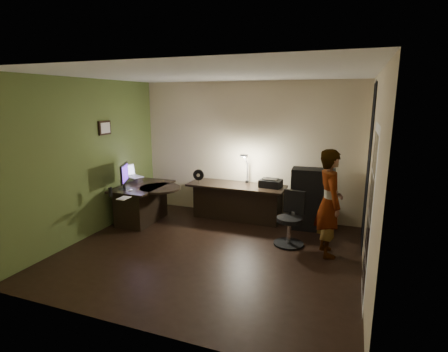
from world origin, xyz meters
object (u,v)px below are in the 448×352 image
(desk_left, at_px, (143,204))
(person, at_px, (329,203))
(desk_right, at_px, (236,202))
(monitor, at_px, (124,180))
(cabinet, at_px, (312,199))
(office_chair, at_px, (290,219))

(desk_left, relative_size, person, 0.77)
(desk_right, distance_m, person, 2.13)
(desk_right, xyz_separation_m, monitor, (-1.83, -1.08, 0.53))
(desk_left, relative_size, monitor, 2.38)
(cabinet, bearing_deg, desk_left, -170.15)
(desk_left, distance_m, monitor, 0.65)
(desk_left, height_order, desk_right, desk_left)
(cabinet, bearing_deg, desk_right, 176.75)
(cabinet, relative_size, office_chair, 1.28)
(office_chair, distance_m, person, 0.73)
(cabinet, xyz_separation_m, office_chair, (-0.25, -0.87, -0.13))
(office_chair, bearing_deg, desk_left, -173.18)
(desk_left, bearing_deg, person, -5.20)
(cabinet, distance_m, monitor, 3.48)
(cabinet, bearing_deg, person, -74.07)
(monitor, height_order, office_chair, monitor)
(monitor, bearing_deg, desk_left, 38.91)
(desk_right, bearing_deg, desk_left, -155.44)
(desk_right, bearing_deg, office_chair, -34.87)
(office_chair, bearing_deg, person, -3.79)
(desk_right, relative_size, person, 1.16)
(desk_left, xyz_separation_m, desk_right, (1.66, 0.74, -0.01))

